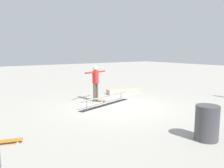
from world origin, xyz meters
name	(u,v)px	position (x,y,z in m)	size (l,w,h in m)	color
ground_plane	(118,106)	(0.00, 0.00, 0.00)	(60.00, 60.00, 0.00)	#ADA89E
grind_rail	(106,101)	(0.28, -0.53, 0.18)	(3.04, 1.11, 0.41)	black
skate_ledge	(124,91)	(-2.13, -2.31, 0.14)	(2.00, 0.44, 0.27)	#B2A893
skater_main	(96,81)	(0.25, -1.43, 0.99)	(1.33, 0.50, 1.70)	brown
skateboard_main	(98,100)	(0.17, -1.37, 0.07)	(0.62, 0.77, 0.09)	tan
loose_skateboard_orange	(6,141)	(4.78, 1.62, 0.07)	(0.82, 0.42, 0.09)	orange
trash_bin	(207,123)	(0.30, 4.44, 0.48)	(0.63, 0.63, 0.96)	#47474C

